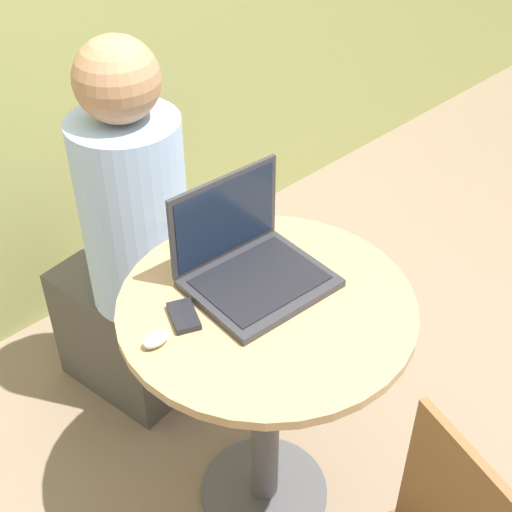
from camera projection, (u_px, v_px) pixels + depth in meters
The scene contains 6 objects.
ground_plane at pixel (264, 492), 2.12m from camera, with size 12.00×12.00×0.00m, color #7F6B56.
round_table at pixel (266, 363), 1.77m from camera, with size 0.70×0.70×0.76m.
laptop at pixel (249, 262), 1.69m from camera, with size 0.33×0.29×0.24m.
cell_phone at pixel (184, 316), 1.60m from camera, with size 0.09×0.11×0.02m.
computer_mouse at pixel (156, 339), 1.53m from camera, with size 0.07×0.04×0.03m.
person_seated at pixel (130, 262), 2.13m from camera, with size 0.34×0.48×1.24m.
Camera 1 is at (-0.87, -0.87, 1.87)m, focal length 50.00 mm.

